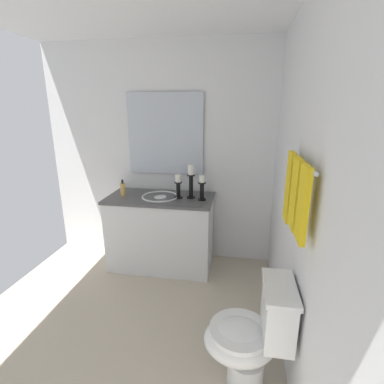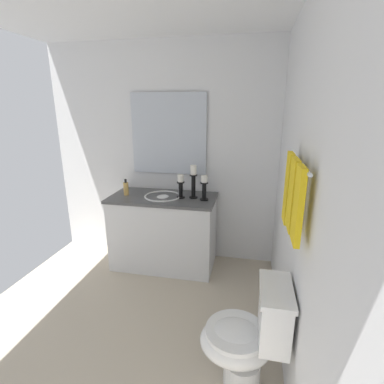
% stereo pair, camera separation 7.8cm
% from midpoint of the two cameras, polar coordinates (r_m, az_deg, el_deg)
% --- Properties ---
extents(floor, '(2.90, 2.64, 0.02)m').
position_cam_midpoint_polar(floor, '(2.67, -14.17, -25.65)').
color(floor, beige).
rests_on(floor, ground).
extents(wall_back, '(2.90, 0.04, 2.45)m').
position_cam_midpoint_polar(wall_back, '(1.87, 22.21, -1.42)').
color(wall_back, white).
rests_on(wall_back, ground).
extents(wall_left, '(0.04, 2.64, 2.45)m').
position_cam_midpoint_polar(wall_left, '(3.38, -5.05, 7.32)').
color(wall_left, white).
rests_on(wall_left, ground).
extents(vanity_cabinet, '(0.58, 1.16, 0.82)m').
position_cam_midpoint_polar(vanity_cabinet, '(3.29, -4.91, -7.73)').
color(vanity_cabinet, silver).
rests_on(vanity_cabinet, ground).
extents(sink_basin, '(0.40, 0.40, 0.24)m').
position_cam_midpoint_polar(sink_basin, '(3.16, -5.06, -1.56)').
color(sink_basin, white).
rests_on(sink_basin, vanity_cabinet).
extents(mirror, '(0.02, 0.85, 0.89)m').
position_cam_midpoint_polar(mirror, '(3.29, -3.96, 11.34)').
color(mirror, silver).
extents(candle_holder_tall, '(0.09, 0.09, 0.26)m').
position_cam_midpoint_polar(candle_holder_tall, '(2.99, 3.18, 0.95)').
color(candle_holder_tall, black).
rests_on(candle_holder_tall, vanity_cabinet).
extents(candle_holder_short, '(0.09, 0.09, 0.35)m').
position_cam_midpoint_polar(candle_holder_short, '(3.04, 1.02, 2.28)').
color(candle_holder_short, black).
rests_on(candle_holder_short, vanity_cabinet).
extents(candle_holder_mid, '(0.09, 0.09, 0.26)m').
position_cam_midpoint_polar(candle_holder_mid, '(3.06, -1.51, 1.26)').
color(candle_holder_mid, black).
rests_on(candle_holder_mid, vanity_cabinet).
extents(soap_bottle, '(0.06, 0.06, 0.18)m').
position_cam_midpoint_polar(soap_bottle, '(3.25, -12.24, 0.69)').
color(soap_bottle, '#E5B259').
rests_on(soap_bottle, vanity_cabinet).
extents(toilet, '(0.39, 0.54, 0.75)m').
position_cam_midpoint_polar(toilet, '(2.07, 11.93, -26.33)').
color(toilet, white).
rests_on(toilet, ground).
extents(towel_bar, '(0.65, 0.02, 0.02)m').
position_cam_midpoint_polar(towel_bar, '(1.69, 21.73, 5.48)').
color(towel_bar, silver).
extents(towel_near_vanity, '(0.15, 0.03, 0.45)m').
position_cam_midpoint_polar(towel_near_vanity, '(1.94, 19.55, 0.73)').
color(towel_near_vanity, yellow).
rests_on(towel_near_vanity, towel_bar).
extents(towel_center, '(0.18, 0.03, 0.41)m').
position_cam_midpoint_polar(towel_center, '(1.73, 20.50, -0.51)').
color(towel_center, yellow).
rests_on(towel_center, towel_bar).
extents(towel_near_corner, '(0.15, 0.03, 0.39)m').
position_cam_midpoint_polar(towel_near_corner, '(1.53, 21.66, -2.53)').
color(towel_near_corner, yellow).
rests_on(towel_near_corner, towel_bar).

